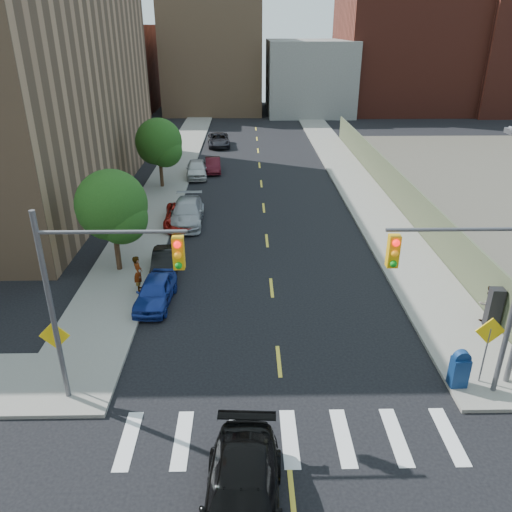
{
  "coord_description": "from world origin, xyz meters",
  "views": [
    {
      "loc": [
        -1.19,
        -7.9,
        11.92
      ],
      "look_at": [
        -0.79,
        13.48,
        2.0
      ],
      "focal_mm": 35.0,
      "sensor_mm": 36.0,
      "label": 1
    }
  ],
  "objects_px": {
    "parked_car_blue": "(155,291)",
    "mailbox": "(460,369)",
    "parked_car_white": "(197,169)",
    "parked_car_grey": "(219,140)",
    "parked_car_black": "(165,263)",
    "pedestrian_east": "(488,304)",
    "parked_car_red": "(181,216)",
    "parked_car_silver": "(187,212)",
    "payphone": "(494,308)",
    "parked_car_maroon": "(213,165)",
    "black_sedan": "(242,499)",
    "pedestrian_west": "(138,273)"
  },
  "relations": [
    {
      "from": "parked_car_blue",
      "to": "mailbox",
      "type": "xyz_separation_m",
      "value": [
        11.8,
        -6.26,
        0.21
      ]
    },
    {
      "from": "parked_car_white",
      "to": "mailbox",
      "type": "height_order",
      "value": "mailbox"
    },
    {
      "from": "parked_car_white",
      "to": "parked_car_grey",
      "type": "bearing_deg",
      "value": 79.58
    },
    {
      "from": "parked_car_black",
      "to": "pedestrian_east",
      "type": "xyz_separation_m",
      "value": [
        14.67,
        -5.16,
        0.38
      ]
    },
    {
      "from": "parked_car_red",
      "to": "parked_car_grey",
      "type": "distance_m",
      "value": 23.49
    },
    {
      "from": "parked_car_blue",
      "to": "parked_car_silver",
      "type": "height_order",
      "value": "parked_car_silver"
    },
    {
      "from": "parked_car_white",
      "to": "payphone",
      "type": "xyz_separation_m",
      "value": [
        14.7,
        -24.08,
        0.35
      ]
    },
    {
      "from": "parked_car_red",
      "to": "parked_car_maroon",
      "type": "relative_size",
      "value": 1.22
    },
    {
      "from": "parked_car_red",
      "to": "payphone",
      "type": "height_order",
      "value": "payphone"
    },
    {
      "from": "black_sedan",
      "to": "pedestrian_west",
      "type": "height_order",
      "value": "pedestrian_west"
    },
    {
      "from": "parked_car_maroon",
      "to": "mailbox",
      "type": "xyz_separation_m",
      "value": [
        10.5,
        -29.51,
        0.25
      ]
    },
    {
      "from": "pedestrian_west",
      "to": "pedestrian_east",
      "type": "distance_m",
      "value": 15.95
    },
    {
      "from": "parked_car_maroon",
      "to": "pedestrian_east",
      "type": "bearing_deg",
      "value": -66.96
    },
    {
      "from": "parked_car_red",
      "to": "pedestrian_east",
      "type": "height_order",
      "value": "pedestrian_east"
    },
    {
      "from": "parked_car_blue",
      "to": "pedestrian_west",
      "type": "height_order",
      "value": "pedestrian_west"
    },
    {
      "from": "parked_car_black",
      "to": "pedestrian_west",
      "type": "relative_size",
      "value": 2.06
    },
    {
      "from": "parked_car_white",
      "to": "parked_car_grey",
      "type": "height_order",
      "value": "parked_car_white"
    },
    {
      "from": "black_sedan",
      "to": "pedestrian_west",
      "type": "bearing_deg",
      "value": 115.41
    },
    {
      "from": "parked_car_red",
      "to": "parked_car_white",
      "type": "bearing_deg",
      "value": 85.65
    },
    {
      "from": "pedestrian_west",
      "to": "black_sedan",
      "type": "bearing_deg",
      "value": -170.16
    },
    {
      "from": "parked_car_grey",
      "to": "pedestrian_east",
      "type": "bearing_deg",
      "value": -74.92
    },
    {
      "from": "mailbox",
      "to": "pedestrian_west",
      "type": "bearing_deg",
      "value": 147.47
    },
    {
      "from": "parked_car_red",
      "to": "parked_car_maroon",
      "type": "height_order",
      "value": "parked_car_red"
    },
    {
      "from": "parked_car_blue",
      "to": "payphone",
      "type": "bearing_deg",
      "value": -5.77
    },
    {
      "from": "parked_car_blue",
      "to": "pedestrian_east",
      "type": "bearing_deg",
      "value": -3.81
    },
    {
      "from": "parked_car_maroon",
      "to": "payphone",
      "type": "height_order",
      "value": "payphone"
    },
    {
      "from": "parked_car_maroon",
      "to": "black_sedan",
      "type": "bearing_deg",
      "value": -90.23
    },
    {
      "from": "parked_car_red",
      "to": "pedestrian_west",
      "type": "distance_m",
      "value": 9.14
    },
    {
      "from": "mailbox",
      "to": "parked_car_black",
      "type": "bearing_deg",
      "value": 138.76
    },
    {
      "from": "parked_car_blue",
      "to": "pedestrian_east",
      "type": "xyz_separation_m",
      "value": [
        14.67,
        -1.99,
        0.35
      ]
    },
    {
      "from": "mailbox",
      "to": "black_sedan",
      "type": "bearing_deg",
      "value": -148.89
    },
    {
      "from": "parked_car_black",
      "to": "parked_car_white",
      "type": "relative_size",
      "value": 0.87
    },
    {
      "from": "parked_car_white",
      "to": "parked_car_grey",
      "type": "relative_size",
      "value": 0.87
    },
    {
      "from": "payphone",
      "to": "parked_car_black",
      "type": "bearing_deg",
      "value": 162.44
    },
    {
      "from": "parked_car_blue",
      "to": "parked_car_grey",
      "type": "bearing_deg",
      "value": 91.69
    },
    {
      "from": "parked_car_maroon",
      "to": "parked_car_grey",
      "type": "distance_m",
      "value": 10.38
    },
    {
      "from": "parked_car_blue",
      "to": "mailbox",
      "type": "height_order",
      "value": "mailbox"
    },
    {
      "from": "parked_car_black",
      "to": "black_sedan",
      "type": "distance_m",
      "value": 15.13
    },
    {
      "from": "black_sedan",
      "to": "payphone",
      "type": "relative_size",
      "value": 2.76
    },
    {
      "from": "mailbox",
      "to": "parked_car_blue",
      "type": "bearing_deg",
      "value": 149.45
    },
    {
      "from": "pedestrian_west",
      "to": "parked_car_white",
      "type": "bearing_deg",
      "value": -15.09
    },
    {
      "from": "parked_car_maroon",
      "to": "parked_car_grey",
      "type": "xyz_separation_m",
      "value": [
        0.0,
        10.38,
        0.07
      ]
    },
    {
      "from": "parked_car_white",
      "to": "parked_car_maroon",
      "type": "xyz_separation_m",
      "value": [
        1.3,
        1.67,
        -0.12
      ]
    },
    {
      "from": "parked_car_blue",
      "to": "parked_car_black",
      "type": "bearing_deg",
      "value": 93.91
    },
    {
      "from": "parked_car_silver",
      "to": "pedestrian_east",
      "type": "bearing_deg",
      "value": -42.22
    },
    {
      "from": "parked_car_silver",
      "to": "parked_car_grey",
      "type": "height_order",
      "value": "parked_car_silver"
    },
    {
      "from": "parked_car_silver",
      "to": "payphone",
      "type": "xyz_separation_m",
      "value": [
        14.35,
        -13.01,
        0.33
      ]
    },
    {
      "from": "black_sedan",
      "to": "mailbox",
      "type": "height_order",
      "value": "mailbox"
    },
    {
      "from": "parked_car_white",
      "to": "parked_car_black",
      "type": "bearing_deg",
      "value": -94.29
    },
    {
      "from": "parked_car_blue",
      "to": "black_sedan",
      "type": "xyz_separation_m",
      "value": [
        4.12,
        -11.39,
        0.09
      ]
    }
  ]
}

